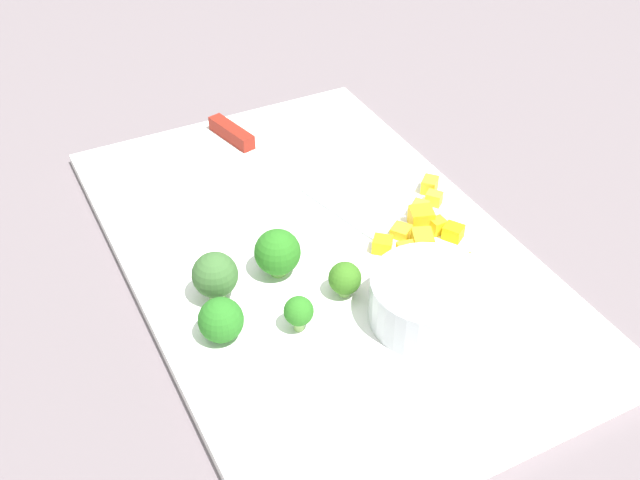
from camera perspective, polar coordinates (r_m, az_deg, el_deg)
The scene contains 28 objects.
ground_plane at distance 0.74m, azimuth -0.00°, elevation -1.32°, with size 4.00×4.00×0.00m, color slate.
cutting_board at distance 0.74m, azimuth -0.00°, elevation -0.97°, with size 0.54×0.35×0.01m, color white.
prep_bowl at distance 0.66m, azimuth 8.07°, elevation -4.36°, with size 0.10×0.10×0.04m, color #B5B9C1.
chef_knife at distance 0.84m, azimuth -2.86°, elevation 5.51°, with size 0.33×0.10×0.02m.
carrot_dice_0 at distance 0.70m, azimuth 12.21°, elevation -3.68°, with size 0.01×0.01×0.01m, color orange.
carrot_dice_1 at distance 0.71m, azimuth 7.40°, elevation -1.95°, with size 0.01×0.01×0.01m, color orange.
carrot_dice_2 at distance 0.71m, azimuth 6.04°, elevation -1.77°, with size 0.01×0.01×0.01m, color orange.
carrot_dice_3 at distance 0.72m, azimuth 8.08°, elevation -1.12°, with size 0.02×0.02×0.02m, color orange.
carrot_dice_4 at distance 0.71m, azimuth 8.53°, elevation -1.87°, with size 0.02×0.02×0.01m, color orange.
carrot_dice_5 at distance 0.72m, azimuth 10.14°, elevation -1.63°, with size 0.02×0.01×0.02m, color orange.
carrot_dice_6 at distance 0.71m, azimuth 10.78°, elevation -2.15°, with size 0.02×0.02×0.02m, color orange.
carrot_dice_7 at distance 0.72m, azimuth 6.94°, elevation -1.23°, with size 0.01×0.01×0.01m, color orange.
carrot_dice_8 at distance 0.72m, azimuth 9.23°, elevation -1.39°, with size 0.02×0.02×0.01m, color orange.
pepper_dice_0 at distance 0.79m, azimuth 8.35°, elevation 3.03°, with size 0.01×0.02×0.01m, color yellow.
pepper_dice_1 at distance 0.76m, azimuth 7.41°, elevation 1.60°, with size 0.02×0.02×0.02m, color yellow.
pepper_dice_2 at distance 0.75m, azimuth 9.73°, elevation 0.58°, with size 0.02×0.02×0.01m, color yellow.
pepper_dice_3 at distance 0.72m, azimuth 6.45°, elevation -0.84°, with size 0.02×0.02×0.02m, color yellow.
pepper_dice_4 at distance 0.78m, azimuth 7.22°, elevation 2.34°, with size 0.01×0.01×0.02m, color yellow.
pepper_dice_5 at distance 0.75m, azimuth 5.94°, elevation 0.55°, with size 0.02×0.02×0.01m, color yellow.
pepper_dice_6 at distance 0.73m, azimuth 4.59°, elevation -0.34°, with size 0.02×0.02×0.01m, color yellow.
pepper_dice_7 at distance 0.76m, azimuth 8.61°, elevation 1.04°, with size 0.01×0.01×0.01m, color yellow.
pepper_dice_8 at distance 0.81m, azimuth 8.03°, elevation 4.00°, with size 0.02×0.01×0.02m, color yellow.
pepper_dice_9 at distance 0.73m, azimuth 7.51°, elevation -0.09°, with size 0.02×0.02×0.02m, color yellow.
broccoli_floret_0 at distance 0.67m, azimuth -7.69°, elevation -2.60°, with size 0.04×0.04×0.05m.
broccoli_floret_1 at distance 0.64m, azimuth -1.57°, elevation -5.28°, with size 0.03×0.03×0.03m.
broccoli_floret_2 at distance 0.69m, azimuth -3.13°, elevation -0.93°, with size 0.04×0.04×0.05m.
broccoli_floret_3 at distance 0.64m, azimuth -7.27°, elevation -5.86°, with size 0.04×0.04×0.04m.
broccoli_floret_4 at distance 0.67m, azimuth 1.83°, elevation -2.85°, with size 0.03×0.03×0.03m.
Camera 1 is at (0.50, -0.26, 0.48)m, focal length 43.70 mm.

